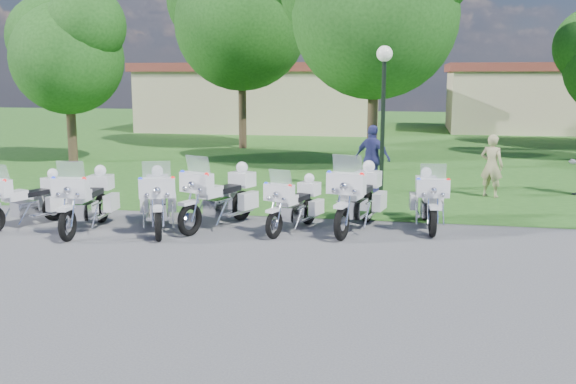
% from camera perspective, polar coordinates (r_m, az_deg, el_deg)
% --- Properties ---
extents(ground, '(100.00, 100.00, 0.00)m').
position_cam_1_polar(ground, '(12.60, -4.49, -5.09)').
color(ground, '#505054').
rests_on(ground, ground).
extents(grass_lawn, '(100.00, 48.00, 0.01)m').
position_cam_1_polar(grass_lawn, '(38.99, 6.11, 5.29)').
color(grass_lawn, '#2A5D1D').
rests_on(grass_lawn, ground).
extents(motorcycle_0, '(1.21, 2.12, 1.49)m').
position_cam_1_polar(motorcycle_0, '(15.50, -22.07, -0.56)').
color(motorcycle_0, black).
rests_on(motorcycle_0, ground).
extents(motorcycle_1, '(0.89, 2.43, 1.63)m').
position_cam_1_polar(motorcycle_1, '(14.65, -17.39, -0.63)').
color(motorcycle_1, black).
rests_on(motorcycle_1, ground).
extents(motorcycle_2, '(1.36, 2.29, 1.63)m').
position_cam_1_polar(motorcycle_2, '(14.26, -11.49, -0.66)').
color(motorcycle_2, black).
rests_on(motorcycle_2, ground).
extents(motorcycle_3, '(1.42, 2.36, 1.68)m').
position_cam_1_polar(motorcycle_3, '(14.39, -5.98, -0.32)').
color(motorcycle_3, black).
rests_on(motorcycle_3, ground).
extents(motorcycle_4, '(1.13, 2.05, 1.43)m').
position_cam_1_polar(motorcycle_4, '(13.99, 0.62, -1.01)').
color(motorcycle_4, black).
rests_on(motorcycle_4, ground).
extents(motorcycle_5, '(1.20, 2.57, 1.75)m').
position_cam_1_polar(motorcycle_5, '(14.11, 6.22, -0.41)').
color(motorcycle_5, black).
rests_on(motorcycle_5, ground).
extents(motorcycle_6, '(0.84, 2.27, 1.53)m').
position_cam_1_polar(motorcycle_6, '(14.62, 12.39, -0.59)').
color(motorcycle_6, black).
rests_on(motorcycle_6, ground).
extents(lamp_post, '(0.44, 0.44, 4.16)m').
position_cam_1_polar(lamp_post, '(18.14, 8.51, 9.55)').
color(lamp_post, black).
rests_on(lamp_post, ground).
extents(tree_0, '(5.01, 4.27, 6.68)m').
position_cam_1_polar(tree_0, '(26.54, -19.11, 12.04)').
color(tree_0, '#38281C').
rests_on(tree_0, ground).
extents(tree_1, '(7.12, 6.07, 9.49)m').
position_cam_1_polar(tree_1, '(30.29, -4.27, 15.81)').
color(tree_1, '#38281C').
rests_on(tree_1, ground).
extents(building_west, '(14.56, 8.32, 4.10)m').
position_cam_1_polar(building_west, '(40.80, -2.23, 8.46)').
color(building_west, '#BFB28A').
rests_on(building_west, ground).
extents(building_east, '(11.44, 7.28, 4.10)m').
position_cam_1_polar(building_east, '(42.44, 21.64, 7.83)').
color(building_east, '#BFB28A').
rests_on(building_east, ground).
extents(bystander_a, '(0.76, 0.67, 1.75)m').
position_cam_1_polar(bystander_a, '(18.67, 17.65, 2.21)').
color(bystander_a, tan).
rests_on(bystander_a, ground).
extents(bystander_c, '(1.23, 0.95, 1.94)m').
position_cam_1_polar(bystander_c, '(18.74, 7.53, 2.94)').
color(bystander_c, navy).
rests_on(bystander_c, ground).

